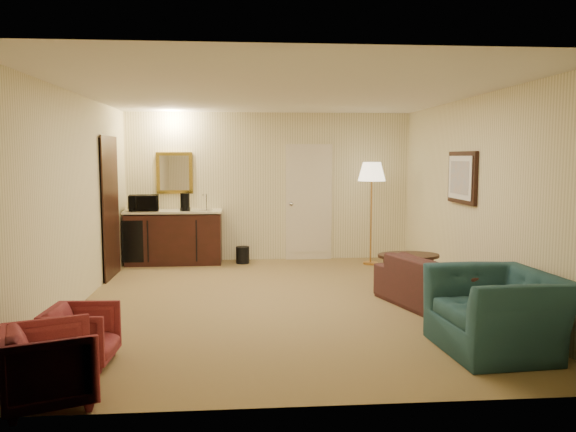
# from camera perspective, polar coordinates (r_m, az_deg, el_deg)

# --- Properties ---
(ground) EXTENTS (6.00, 6.00, 0.00)m
(ground) POSITION_cam_1_polar(r_m,az_deg,el_deg) (7.17, -0.70, -8.72)
(ground) COLOR #94744B
(ground) RESTS_ON ground
(room_walls) EXTENTS (5.02, 6.01, 2.61)m
(room_walls) POSITION_cam_1_polar(r_m,az_deg,el_deg) (7.70, -1.84, 5.21)
(room_walls) COLOR #F9ECBB
(room_walls) RESTS_ON ground
(wetbar_cabinet) EXTENTS (1.64, 0.58, 0.92)m
(wetbar_cabinet) POSITION_cam_1_polar(r_m,az_deg,el_deg) (9.81, -11.49, -2.11)
(wetbar_cabinet) COLOR #341510
(wetbar_cabinet) RESTS_ON ground
(sofa) EXTENTS (1.23, 2.23, 0.84)m
(sofa) POSITION_cam_1_polar(r_m,az_deg,el_deg) (6.84, 16.34, -6.10)
(sofa) COLOR black
(sofa) RESTS_ON ground
(teal_armchair) EXTENTS (0.84, 1.21, 1.01)m
(teal_armchair) POSITION_cam_1_polar(r_m,az_deg,el_deg) (5.66, 20.51, -7.84)
(teal_armchair) COLOR #1B3D45
(teal_armchair) RESTS_ON ground
(rose_chair_near) EXTENTS (0.55, 0.59, 0.58)m
(rose_chair_near) POSITION_cam_1_polar(r_m,az_deg,el_deg) (5.35, -20.26, -11.05)
(rose_chair_near) COLOR maroon
(rose_chair_near) RESTS_ON ground
(rose_chair_far) EXTENTS (0.78, 0.80, 0.65)m
(rose_chair_far) POSITION_cam_1_polar(r_m,az_deg,el_deg) (4.61, -23.01, -13.43)
(rose_chair_far) COLOR maroon
(rose_chair_far) RESTS_ON ground
(coffee_table) EXTENTS (1.02, 0.88, 0.49)m
(coffee_table) POSITION_cam_1_polar(r_m,az_deg,el_deg) (7.96, 12.11, -5.56)
(coffee_table) COLOR black
(coffee_table) RESTS_ON ground
(floor_lamp) EXTENTS (0.58, 0.58, 1.75)m
(floor_lamp) POSITION_cam_1_polar(r_m,az_deg,el_deg) (9.62, 8.44, 0.28)
(floor_lamp) COLOR #BB833E
(floor_lamp) RESTS_ON ground
(waste_bin) EXTENTS (0.29, 0.29, 0.29)m
(waste_bin) POSITION_cam_1_polar(r_m,az_deg,el_deg) (9.72, -4.63, -3.97)
(waste_bin) COLOR black
(waste_bin) RESTS_ON ground
(microwave) EXTENTS (0.51, 0.32, 0.33)m
(microwave) POSITION_cam_1_polar(r_m,az_deg,el_deg) (9.73, -14.44, 1.46)
(microwave) COLOR black
(microwave) RESTS_ON wetbar_cabinet
(coffee_maker) EXTENTS (0.20, 0.20, 0.30)m
(coffee_maker) POSITION_cam_1_polar(r_m,az_deg,el_deg) (9.60, -10.42, 1.40)
(coffee_maker) COLOR black
(coffee_maker) RESTS_ON wetbar_cabinet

